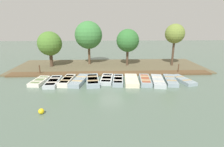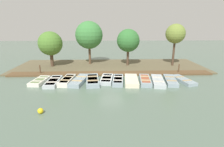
{
  "view_description": "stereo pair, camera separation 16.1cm",
  "coord_description": "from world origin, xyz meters",
  "px_view_note": "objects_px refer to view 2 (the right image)",
  "views": [
    {
      "loc": [
        17.36,
        -0.66,
        5.57
      ],
      "look_at": [
        0.48,
        0.08,
        0.65
      ],
      "focal_mm": 28.0,
      "sensor_mm": 36.0,
      "label": 1
    },
    {
      "loc": [
        17.37,
        -0.5,
        5.57
      ],
      "look_at": [
        0.48,
        0.08,
        0.65
      ],
      "focal_mm": 28.0,
      "sensor_mm": 36.0,
      "label": 2
    }
  ],
  "objects_px": {
    "rowboat_0": "(40,81)",
    "rowboat_7": "(131,80)",
    "rowboat_4": "(93,80)",
    "buoy": "(40,111)",
    "rowboat_11": "(183,80)",
    "park_tree_far_left": "(50,44)",
    "mooring_post_near": "(40,70)",
    "park_tree_right": "(175,34)",
    "rowboat_5": "(107,79)",
    "rowboat_1": "(53,81)",
    "rowboat_2": "(67,80)",
    "rowboat_8": "(145,80)",
    "rowboat_3": "(79,80)",
    "park_tree_center": "(128,41)",
    "park_tree_left": "(89,35)",
    "mooring_post_far": "(179,69)",
    "rowboat_6": "(118,80)",
    "rowboat_10": "(170,80)",
    "rowboat_9": "(158,81)"
  },
  "relations": [
    {
      "from": "rowboat_11",
      "to": "mooring_post_far",
      "type": "height_order",
      "value": "mooring_post_far"
    },
    {
      "from": "rowboat_10",
      "to": "park_tree_center",
      "type": "xyz_separation_m",
      "value": [
        -6.6,
        -3.41,
        3.19
      ]
    },
    {
      "from": "rowboat_3",
      "to": "park_tree_center",
      "type": "height_order",
      "value": "park_tree_center"
    },
    {
      "from": "rowboat_0",
      "to": "rowboat_2",
      "type": "distance_m",
      "value": 2.64
    },
    {
      "from": "mooring_post_far",
      "to": "park_tree_center",
      "type": "distance_m",
      "value": 7.08
    },
    {
      "from": "rowboat_5",
      "to": "rowboat_7",
      "type": "xyz_separation_m",
      "value": [
        0.51,
        2.39,
        0.03
      ]
    },
    {
      "from": "park_tree_center",
      "to": "rowboat_0",
      "type": "bearing_deg",
      "value": -55.73
    },
    {
      "from": "park_tree_far_left",
      "to": "rowboat_5",
      "type": "bearing_deg",
      "value": 50.5
    },
    {
      "from": "rowboat_5",
      "to": "mooring_post_near",
      "type": "height_order",
      "value": "mooring_post_near"
    },
    {
      "from": "rowboat_8",
      "to": "mooring_post_far",
      "type": "relative_size",
      "value": 2.9
    },
    {
      "from": "rowboat_8",
      "to": "mooring_post_near",
      "type": "height_order",
      "value": "mooring_post_near"
    },
    {
      "from": "rowboat_2",
      "to": "mooring_post_far",
      "type": "relative_size",
      "value": 2.78
    },
    {
      "from": "rowboat_11",
      "to": "rowboat_6",
      "type": "bearing_deg",
      "value": -102.33
    },
    {
      "from": "rowboat_3",
      "to": "park_tree_left",
      "type": "relative_size",
      "value": 0.61
    },
    {
      "from": "rowboat_3",
      "to": "park_tree_left",
      "type": "distance_m",
      "value": 8.3
    },
    {
      "from": "rowboat_6",
      "to": "rowboat_8",
      "type": "relative_size",
      "value": 0.96
    },
    {
      "from": "rowboat_1",
      "to": "buoy",
      "type": "bearing_deg",
      "value": 7.35
    },
    {
      "from": "rowboat_3",
      "to": "rowboat_8",
      "type": "distance_m",
      "value": 6.4
    },
    {
      "from": "rowboat_2",
      "to": "rowboat_8",
      "type": "height_order",
      "value": "rowboat_2"
    },
    {
      "from": "mooring_post_near",
      "to": "park_tree_right",
      "type": "relative_size",
      "value": 0.21
    },
    {
      "from": "rowboat_1",
      "to": "rowboat_11",
      "type": "height_order",
      "value": "rowboat_1"
    },
    {
      "from": "rowboat_0",
      "to": "rowboat_5",
      "type": "bearing_deg",
      "value": 98.78
    },
    {
      "from": "park_tree_far_left",
      "to": "mooring_post_near",
      "type": "bearing_deg",
      "value": -5.95
    },
    {
      "from": "rowboat_3",
      "to": "park_tree_left",
      "type": "xyz_separation_m",
      "value": [
        -7.36,
        0.4,
        3.8
      ]
    },
    {
      "from": "park_tree_left",
      "to": "rowboat_11",
      "type": "bearing_deg",
      "value": 52.51
    },
    {
      "from": "mooring_post_near",
      "to": "park_tree_right",
      "type": "xyz_separation_m",
      "value": [
        -3.23,
        16.06,
        3.65
      ]
    },
    {
      "from": "mooring_post_near",
      "to": "park_tree_left",
      "type": "xyz_separation_m",
      "value": [
        -4.63,
        5.1,
        3.43
      ]
    },
    {
      "from": "rowboat_3",
      "to": "rowboat_11",
      "type": "bearing_deg",
      "value": 99.7
    },
    {
      "from": "rowboat_4",
      "to": "rowboat_5",
      "type": "height_order",
      "value": "rowboat_4"
    },
    {
      "from": "mooring_post_near",
      "to": "buoy",
      "type": "xyz_separation_m",
      "value": [
        8.77,
        3.11,
        -0.39
      ]
    },
    {
      "from": "rowboat_3",
      "to": "rowboat_1",
      "type": "bearing_deg",
      "value": -75.43
    },
    {
      "from": "rowboat_2",
      "to": "mooring_post_near",
      "type": "height_order",
      "value": "mooring_post_near"
    },
    {
      "from": "rowboat_8",
      "to": "rowboat_10",
      "type": "distance_m",
      "value": 2.49
    },
    {
      "from": "rowboat_1",
      "to": "rowboat_2",
      "type": "xyz_separation_m",
      "value": [
        -0.18,
        1.27,
        0.05
      ]
    },
    {
      "from": "rowboat_5",
      "to": "rowboat_11",
      "type": "xyz_separation_m",
      "value": [
        0.44,
        7.51,
        -0.02
      ]
    },
    {
      "from": "mooring_post_near",
      "to": "rowboat_11",
      "type": "bearing_deg",
      "value": 79.09
    },
    {
      "from": "rowboat_10",
      "to": "rowboat_6",
      "type": "bearing_deg",
      "value": -81.64
    },
    {
      "from": "rowboat_0",
      "to": "rowboat_7",
      "type": "relative_size",
      "value": 0.81
    },
    {
      "from": "rowboat_1",
      "to": "rowboat_5",
      "type": "distance_m",
      "value": 5.14
    },
    {
      "from": "rowboat_2",
      "to": "park_tree_far_left",
      "type": "height_order",
      "value": "park_tree_far_left"
    },
    {
      "from": "rowboat_11",
      "to": "park_tree_left",
      "type": "relative_size",
      "value": 0.54
    },
    {
      "from": "rowboat_1",
      "to": "rowboat_9",
      "type": "height_order",
      "value": "rowboat_9"
    },
    {
      "from": "rowboat_0",
      "to": "park_tree_left",
      "type": "xyz_separation_m",
      "value": [
        -7.33,
        4.22,
        3.83
      ]
    },
    {
      "from": "rowboat_11",
      "to": "park_tree_far_left",
      "type": "distance_m",
      "value": 16.06
    },
    {
      "from": "rowboat_1",
      "to": "rowboat_9",
      "type": "distance_m",
      "value": 10.05
    },
    {
      "from": "rowboat_0",
      "to": "mooring_post_far",
      "type": "distance_m",
      "value": 14.94
    },
    {
      "from": "rowboat_1",
      "to": "rowboat_5",
      "type": "bearing_deg",
      "value": 94.39
    },
    {
      "from": "rowboat_5",
      "to": "rowboat_6",
      "type": "xyz_separation_m",
      "value": [
        0.38,
        1.1,
        0.02
      ]
    },
    {
      "from": "rowboat_11",
      "to": "rowboat_8",
      "type": "bearing_deg",
      "value": -100.57
    },
    {
      "from": "rowboat_4",
      "to": "buoy",
      "type": "relative_size",
      "value": 9.87
    }
  ]
}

